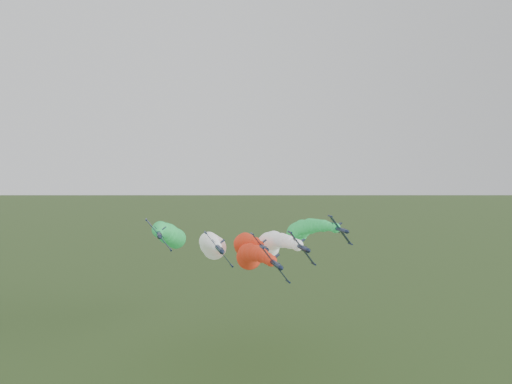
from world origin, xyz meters
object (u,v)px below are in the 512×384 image
Objects in this scene: jet_lead at (250,255)px; jet_inner_right at (270,244)px; jet_inner_left at (212,245)px; jet_trail at (244,244)px; jet_outer_right at (301,231)px; jet_outer_left at (169,234)px.

jet_lead is 1.00× the size of jet_inner_right.
jet_trail is (12.35, 14.52, -2.38)m from jet_inner_left.
jet_inner_right is at bearing -138.16° from jet_outer_right.
jet_inner_right is (7.48, 7.11, 1.64)m from jet_lead.
jet_inner_right is 30.44m from jet_outer_left.
jet_outer_right is (20.75, 19.00, 3.52)m from jet_lead.
jet_outer_right reaches higher than jet_inner_left.
jet_outer_right reaches higher than jet_lead.
jet_outer_left is 1.00× the size of jet_trail.
jet_inner_left is (-9.68, 6.46, 2.16)m from jet_lead.
jet_outer_left reaches higher than jet_outer_right.
jet_outer_left is at bearing 159.99° from jet_inner_right.
jet_lead is 1.01× the size of jet_outer_right.
jet_trail is at bearing 109.13° from jet_inner_right.
jet_inner_left is 1.00× the size of jet_outer_right.
jet_lead is 1.01× the size of jet_outer_left.
jet_trail is (23.71, 3.48, -4.14)m from jet_outer_left.
jet_outer_right is at bearing 42.47° from jet_lead.
jet_outer_right is (13.28, 11.89, 1.88)m from jet_inner_right.
jet_inner_left is at bearing -177.81° from jet_inner_right.
jet_outer_right is at bearing 22.39° from jet_inner_left.
jet_inner_right is 17.92m from jet_outer_right.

